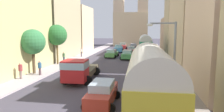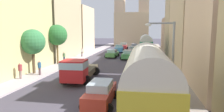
{
  "view_description": "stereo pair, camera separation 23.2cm",
  "coord_description": "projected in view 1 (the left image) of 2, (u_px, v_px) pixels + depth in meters",
  "views": [
    {
      "loc": [
        4.49,
        -8.14,
        5.13
      ],
      "look_at": [
        0.0,
        18.91,
        1.46
      ],
      "focal_mm": 32.29,
      "sensor_mm": 36.0,
      "label": 1
    },
    {
      "loc": [
        4.72,
        -8.1,
        5.13
      ],
      "look_at": [
        0.0,
        18.91,
        1.46
      ],
      "focal_mm": 32.29,
      "sensor_mm": 36.0,
      "label": 2
    }
  ],
  "objects": [
    {
      "name": "building_right_4",
      "position": [
        171.0,
        34.0,
        50.52
      ],
      "size": [
        4.51,
        10.01,
        7.83
      ],
      "color": "tan",
      "rests_on": "ground"
    },
    {
      "name": "parked_bus_1",
      "position": [
        145.0,
        44.0,
        39.12
      ],
      "size": [
        3.36,
        8.32,
        4.05
      ],
      "color": "#298A67",
      "rests_on": "ground"
    },
    {
      "name": "roadside_tree_2",
      "position": [
        57.0,
        35.0,
        28.43
      ],
      "size": [
        2.93,
        2.93,
        5.77
      ],
      "color": "brown",
      "rests_on": "ground"
    },
    {
      "name": "cargo_truck_0",
      "position": [
        79.0,
        69.0,
        19.61
      ],
      "size": [
        3.2,
        7.02,
        2.36
      ],
      "color": "red",
      "rests_on": "ground"
    },
    {
      "name": "streetlamp_near",
      "position": [
        170.0,
        53.0,
        13.92
      ],
      "size": [
        2.03,
        0.28,
        5.63
      ],
      "color": "gray",
      "rests_on": "ground"
    },
    {
      "name": "car_3",
      "position": [
        102.0,
        93.0,
        13.69
      ],
      "size": [
        2.22,
        4.25,
        1.61
      ],
      "color": "#AC3121",
      "rests_on": "ground"
    },
    {
      "name": "building_left_2",
      "position": [
        57.0,
        22.0,
        35.24
      ],
      "size": [
        5.16,
        12.12,
        12.82
      ],
      "color": "tan",
      "rests_on": "ground"
    },
    {
      "name": "sidewalk_right",
      "position": [
        161.0,
        59.0,
        34.58
      ],
      "size": [
        2.5,
        70.0,
        0.14
      ],
      "primitive_type": "cube",
      "color": "gray",
      "rests_on": "ground"
    },
    {
      "name": "sidewalk_left",
      "position": [
        80.0,
        57.0,
        36.93
      ],
      "size": [
        2.5,
        70.0,
        0.14
      ],
      "primitive_type": "cube",
      "color": "#AEA1A4",
      "rests_on": "ground"
    },
    {
      "name": "distant_church",
      "position": [
        131.0,
        25.0,
        61.37
      ],
      "size": [
        10.35,
        7.11,
        18.08
      ],
      "color": "beige",
      "rests_on": "ground"
    },
    {
      "name": "building_left_3",
      "position": [
        77.0,
        29.0,
        46.69
      ],
      "size": [
        5.72,
        9.32,
        10.18
      ],
      "color": "beige",
      "rests_on": "ground"
    },
    {
      "name": "car_4",
      "position": [
        128.0,
        55.0,
        34.52
      ],
      "size": [
        2.39,
        4.13,
        1.58
      ],
      "color": "#459551",
      "rests_on": "ground"
    },
    {
      "name": "parked_bus_0",
      "position": [
        150.0,
        81.0,
        11.07
      ],
      "size": [
        3.52,
        8.45,
        4.18
      ],
      "color": "gold",
      "rests_on": "ground"
    },
    {
      "name": "car_5",
      "position": [
        131.0,
        50.0,
        42.08
      ],
      "size": [
        2.29,
        4.42,
        1.57
      ],
      "color": "#B22632",
      "rests_on": "ground"
    },
    {
      "name": "car_1",
      "position": [
        119.0,
        48.0,
        45.13
      ],
      "size": [
        2.51,
        4.32,
        1.7
      ],
      "color": "#4794CE",
      "rests_on": "ground"
    },
    {
      "name": "ground_plane",
      "position": [
        119.0,
        58.0,
        35.77
      ],
      "size": [
        154.0,
        154.0,
        0.0
      ],
      "primitive_type": "plane",
      "color": "#433E49"
    },
    {
      "name": "pedestrian_3",
      "position": [
        21.0,
        70.0,
        20.23
      ],
      "size": [
        0.53,
        0.53,
        1.81
      ],
      "color": "gray",
      "rests_on": "ground"
    },
    {
      "name": "pedestrian_1",
      "position": [
        40.0,
        67.0,
        22.0
      ],
      "size": [
        0.48,
        0.48,
        1.72
      ],
      "color": "#584146",
      "rests_on": "ground"
    },
    {
      "name": "building_left_1",
      "position": [
        5.0,
        26.0,
        22.14
      ],
      "size": [
        4.55,
        13.42,
        11.01
      ],
      "color": "tan",
      "rests_on": "ground"
    },
    {
      "name": "car_6",
      "position": [
        134.0,
        46.0,
        51.52
      ],
      "size": [
        2.38,
        3.97,
        1.49
      ],
      "color": "#281E32",
      "rests_on": "ground"
    },
    {
      "name": "building_right_3",
      "position": [
        178.0,
        24.0,
        40.39
      ],
      "size": [
        4.61,
        9.38,
        12.17
      ],
      "color": "tan",
      "rests_on": "ground"
    },
    {
      "name": "roadside_tree_1",
      "position": [
        33.0,
        42.0,
        22.39
      ],
      "size": [
        2.8,
        2.8,
        5.13
      ],
      "color": "brown",
      "rests_on": "ground"
    },
    {
      "name": "car_0",
      "position": [
        112.0,
        53.0,
        36.69
      ],
      "size": [
        2.4,
        4.06,
        1.48
      ],
      "color": "#53974C",
      "rests_on": "ground"
    },
    {
      "name": "pedestrian_2",
      "position": [
        64.0,
        57.0,
        30.04
      ],
      "size": [
        0.52,
        0.52,
        1.75
      ],
      "color": "#262D44",
      "rests_on": "ground"
    },
    {
      "name": "pedestrian_0",
      "position": [
        81.0,
        52.0,
        36.83
      ],
      "size": [
        0.49,
        0.49,
        1.75
      ],
      "color": "#564849",
      "rests_on": "ground"
    },
    {
      "name": "car_2",
      "position": [
        123.0,
        46.0,
        51.88
      ],
      "size": [
        2.38,
        3.7,
        1.63
      ],
      "color": "#B33032",
      "rests_on": "ground"
    },
    {
      "name": "building_right_2",
      "position": [
        189.0,
        28.0,
        28.52
      ],
      "size": [
        4.56,
        14.25,
        10.63
      ],
      "color": "#D2B78E",
      "rests_on": "ground"
    }
  ]
}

